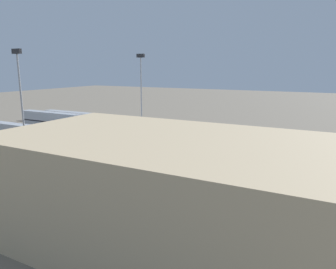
{
  "coord_description": "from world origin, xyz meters",
  "views": [
    {
      "loc": [
        -30.63,
        70.26,
        18.94
      ],
      "look_at": [
        4.89,
        2.05,
        2.5
      ],
      "focal_mm": 33.45,
      "sensor_mm": 36.0,
      "label": 1
    }
  ],
  "objects_px": {
    "train_on_track_1": "(129,123)",
    "maintenance_shed": "(168,191)",
    "light_mast_0": "(141,79)",
    "light_mast_1": "(20,83)",
    "train_on_track_4": "(229,146)",
    "train_on_track_3": "(111,126)",
    "train_on_track_6": "(158,150)"
  },
  "relations": [
    {
      "from": "train_on_track_3",
      "to": "light_mast_0",
      "type": "bearing_deg",
      "value": -84.9
    },
    {
      "from": "train_on_track_3",
      "to": "light_mast_1",
      "type": "height_order",
      "value": "light_mast_1"
    },
    {
      "from": "train_on_track_3",
      "to": "train_on_track_4",
      "type": "relative_size",
      "value": 0.75
    },
    {
      "from": "train_on_track_6",
      "to": "light_mast_0",
      "type": "bearing_deg",
      "value": -53.07
    },
    {
      "from": "light_mast_1",
      "to": "train_on_track_4",
      "type": "bearing_deg",
      "value": -164.93
    },
    {
      "from": "train_on_track_3",
      "to": "maintenance_shed",
      "type": "bearing_deg",
      "value": 133.61
    },
    {
      "from": "train_on_track_3",
      "to": "light_mast_1",
      "type": "bearing_deg",
      "value": 53.95
    },
    {
      "from": "train_on_track_1",
      "to": "train_on_track_6",
      "type": "height_order",
      "value": "train_on_track_6"
    },
    {
      "from": "light_mast_0",
      "to": "maintenance_shed",
      "type": "relative_size",
      "value": 0.62
    },
    {
      "from": "train_on_track_4",
      "to": "maintenance_shed",
      "type": "height_order",
      "value": "maintenance_shed"
    },
    {
      "from": "train_on_track_6",
      "to": "light_mast_1",
      "type": "xyz_separation_m",
      "value": [
        37.04,
        3.28,
        13.2
      ]
    },
    {
      "from": "train_on_track_3",
      "to": "train_on_track_6",
      "type": "xyz_separation_m",
      "value": [
        -23.73,
        15.0,
        -0.55
      ]
    },
    {
      "from": "train_on_track_6",
      "to": "train_on_track_4",
      "type": "distance_m",
      "value": 15.82
    },
    {
      "from": "train_on_track_1",
      "to": "train_on_track_4",
      "type": "relative_size",
      "value": 0.75
    },
    {
      "from": "light_mast_1",
      "to": "train_on_track_1",
      "type": "bearing_deg",
      "value": -113.66
    },
    {
      "from": "train_on_track_3",
      "to": "maintenance_shed",
      "type": "height_order",
      "value": "maintenance_shed"
    },
    {
      "from": "train_on_track_3",
      "to": "light_mast_1",
      "type": "relative_size",
      "value": 3.05
    },
    {
      "from": "train_on_track_1",
      "to": "train_on_track_6",
      "type": "xyz_separation_m",
      "value": [
        -24.65,
        25.0,
        0.06
      ]
    },
    {
      "from": "light_mast_0",
      "to": "light_mast_1",
      "type": "xyz_separation_m",
      "value": [
        11.63,
        37.08,
        0.01
      ]
    },
    {
      "from": "train_on_track_3",
      "to": "maintenance_shed",
      "type": "xyz_separation_m",
      "value": [
        -40.09,
        42.09,
        3.35
      ]
    },
    {
      "from": "train_on_track_3",
      "to": "train_on_track_1",
      "type": "bearing_deg",
      "value": -84.78
    },
    {
      "from": "maintenance_shed",
      "to": "light_mast_1",
      "type": "bearing_deg",
      "value": -24.03
    },
    {
      "from": "train_on_track_4",
      "to": "light_mast_1",
      "type": "relative_size",
      "value": 4.08
    },
    {
      "from": "train_on_track_1",
      "to": "maintenance_shed",
      "type": "distance_m",
      "value": 66.41
    },
    {
      "from": "train_on_track_1",
      "to": "light_mast_0",
      "type": "relative_size",
      "value": 3.05
    },
    {
      "from": "train_on_track_3",
      "to": "train_on_track_4",
      "type": "xyz_separation_m",
      "value": [
        -36.0,
        5.0,
        -0.58
      ]
    },
    {
      "from": "train_on_track_1",
      "to": "train_on_track_6",
      "type": "distance_m",
      "value": 35.11
    },
    {
      "from": "light_mast_1",
      "to": "maintenance_shed",
      "type": "relative_size",
      "value": 0.62
    },
    {
      "from": "train_on_track_6",
      "to": "maintenance_shed",
      "type": "xyz_separation_m",
      "value": [
        -16.36,
        27.09,
        3.9
      ]
    },
    {
      "from": "train_on_track_4",
      "to": "light_mast_1",
      "type": "height_order",
      "value": "light_mast_1"
    },
    {
      "from": "train_on_track_1",
      "to": "train_on_track_3",
      "type": "bearing_deg",
      "value": 95.22
    },
    {
      "from": "train_on_track_6",
      "to": "train_on_track_4",
      "type": "xyz_separation_m",
      "value": [
        -12.26,
        -10.0,
        -0.04
      ]
    }
  ]
}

